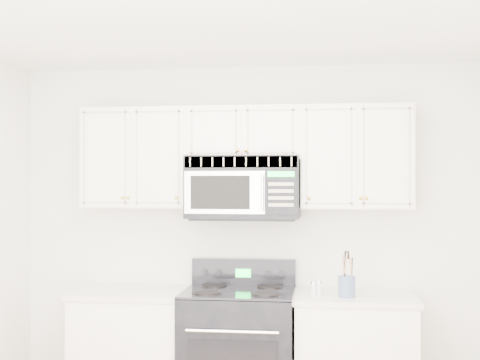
# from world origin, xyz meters

# --- Properties ---
(room) EXTENTS (3.51, 3.51, 2.61)m
(room) POSITION_xyz_m (0.00, 0.00, 1.30)
(room) COLOR brown
(room) RESTS_ON ground
(base_cabinet_left) EXTENTS (0.86, 0.65, 0.92)m
(base_cabinet_left) POSITION_xyz_m (-0.80, 1.44, 0.43)
(base_cabinet_left) COLOR silver
(base_cabinet_left) RESTS_ON ground
(range) EXTENTS (0.79, 0.72, 1.13)m
(range) POSITION_xyz_m (-0.02, 1.42, 0.48)
(range) COLOR black
(range) RESTS_ON ground
(upper_cabinets) EXTENTS (2.44, 0.37, 0.75)m
(upper_cabinets) POSITION_xyz_m (0.00, 1.58, 1.93)
(upper_cabinets) COLOR silver
(upper_cabinets) RESTS_ON ground
(microwave) EXTENTS (0.82, 0.46, 0.46)m
(microwave) POSITION_xyz_m (-0.00, 1.54, 1.68)
(microwave) COLOR black
(microwave) RESTS_ON ground
(utensil_crock) EXTENTS (0.12, 0.12, 0.31)m
(utensil_crock) POSITION_xyz_m (0.74, 1.31, 1.00)
(utensil_crock) COLOR slate
(utensil_crock) RESTS_ON base_cabinet_right
(shaker_salt) EXTENTS (0.04, 0.04, 0.10)m
(shaker_salt) POSITION_xyz_m (0.55, 1.35, 0.97)
(shaker_salt) COLOR silver
(shaker_salt) RESTS_ON base_cabinet_right
(shaker_pepper) EXTENTS (0.04, 0.04, 0.10)m
(shaker_pepper) POSITION_xyz_m (0.51, 1.34, 0.97)
(shaker_pepper) COLOR silver
(shaker_pepper) RESTS_ON base_cabinet_right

